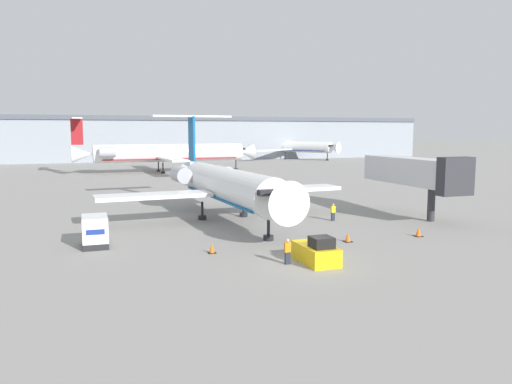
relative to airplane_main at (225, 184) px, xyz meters
The scene contains 13 objects.
ground_plane 18.01m from the airplane_main, 87.18° to the right, with size 600.00×600.00×0.00m, color gray.
terminal_building 102.39m from the airplane_main, 89.51° to the left, with size 180.00×16.80×12.58m.
airplane_main is the anchor object (origin of this frame).
pushback_tug 17.44m from the airplane_main, 85.83° to the right, with size 1.90×3.80×1.85m.
luggage_cart 14.59m from the airplane_main, 147.18° to the right, with size 1.79×2.99×2.28m.
worker_near_tug 17.17m from the airplane_main, 92.18° to the right, with size 0.40×0.24×1.65m.
worker_by_wing 10.56m from the airplane_main, 23.17° to the right, with size 0.40×0.24×1.63m.
traffic_cone_left 13.70m from the airplane_main, 109.67° to the right, with size 0.53×0.53×0.73m.
traffic_cone_right 14.31m from the airplane_main, 63.49° to the right, with size 0.62×0.62×0.71m.
traffic_cone_mid 18.09m from the airplane_main, 45.04° to the right, with size 0.62×0.62×0.78m.
airplane_parked_far_left 104.02m from the airplane_main, 63.45° to the left, with size 33.33×29.00×10.45m.
airplane_parked_far_right 56.84m from the airplane_main, 86.72° to the left, with size 37.33×31.33×10.89m.
jet_bridge 18.62m from the airplane_main, 14.06° to the right, with size 3.20×13.45×6.19m.
Camera 1 is at (-13.55, -27.97, 8.47)m, focal length 35.00 mm.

